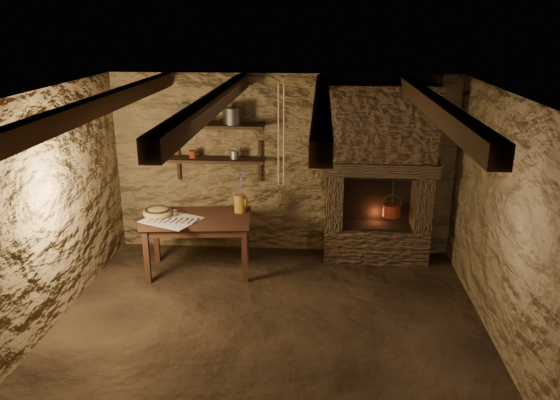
# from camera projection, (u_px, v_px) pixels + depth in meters

# --- Properties ---
(floor) EXTENTS (4.50, 4.50, 0.00)m
(floor) POSITION_uv_depth(u_px,v_px,m) (269.00, 324.00, 5.73)
(floor) COLOR black
(floor) RESTS_ON ground
(back_wall) EXTENTS (4.50, 0.04, 2.40)m
(back_wall) POSITION_uv_depth(u_px,v_px,m) (283.00, 165.00, 7.25)
(back_wall) COLOR brown
(back_wall) RESTS_ON floor
(front_wall) EXTENTS (4.50, 0.04, 2.40)m
(front_wall) POSITION_uv_depth(u_px,v_px,m) (238.00, 325.00, 3.46)
(front_wall) COLOR brown
(front_wall) RESTS_ON floor
(left_wall) EXTENTS (0.04, 4.00, 2.40)m
(left_wall) POSITION_uv_depth(u_px,v_px,m) (47.00, 211.00, 5.52)
(left_wall) COLOR brown
(left_wall) RESTS_ON floor
(right_wall) EXTENTS (0.04, 4.00, 2.40)m
(right_wall) POSITION_uv_depth(u_px,v_px,m) (503.00, 223.00, 5.19)
(right_wall) COLOR brown
(right_wall) RESTS_ON floor
(ceiling) EXTENTS (4.50, 4.00, 0.04)m
(ceiling) POSITION_uv_depth(u_px,v_px,m) (267.00, 94.00, 4.98)
(ceiling) COLOR black
(ceiling) RESTS_ON back_wall
(beam_far_left) EXTENTS (0.14, 3.95, 0.16)m
(beam_far_left) POSITION_uv_depth(u_px,v_px,m) (108.00, 102.00, 5.11)
(beam_far_left) COLOR black
(beam_far_left) RESTS_ON ceiling
(beam_mid_left) EXTENTS (0.14, 3.95, 0.16)m
(beam_mid_left) POSITION_uv_depth(u_px,v_px,m) (214.00, 103.00, 5.04)
(beam_mid_left) COLOR black
(beam_mid_left) RESTS_ON ceiling
(beam_mid_right) EXTENTS (0.14, 3.95, 0.16)m
(beam_mid_right) POSITION_uv_depth(u_px,v_px,m) (322.00, 104.00, 4.97)
(beam_mid_right) COLOR black
(beam_mid_right) RESTS_ON ceiling
(beam_far_right) EXTENTS (0.14, 3.95, 0.16)m
(beam_far_right) POSITION_uv_depth(u_px,v_px,m) (433.00, 105.00, 4.90)
(beam_far_right) COLOR black
(beam_far_right) RESTS_ON ceiling
(shelf_lower) EXTENTS (1.25, 0.30, 0.04)m
(shelf_lower) POSITION_uv_depth(u_px,v_px,m) (217.00, 160.00, 7.13)
(shelf_lower) COLOR black
(shelf_lower) RESTS_ON back_wall
(shelf_upper) EXTENTS (1.25, 0.30, 0.04)m
(shelf_upper) POSITION_uv_depth(u_px,v_px,m) (216.00, 126.00, 6.98)
(shelf_upper) COLOR black
(shelf_upper) RESTS_ON back_wall
(hearth) EXTENTS (1.43, 0.51, 2.30)m
(hearth) POSITION_uv_depth(u_px,v_px,m) (379.00, 170.00, 6.93)
(hearth) COLOR #39291C
(hearth) RESTS_ON floor
(work_table) EXTENTS (1.37, 0.88, 0.74)m
(work_table) POSITION_uv_depth(u_px,v_px,m) (198.00, 242.00, 6.81)
(work_table) COLOR #311A11
(work_table) RESTS_ON floor
(linen_cloth) EXTENTS (0.77, 0.71, 0.01)m
(linen_cloth) POSITION_uv_depth(u_px,v_px,m) (171.00, 220.00, 6.57)
(linen_cloth) COLOR beige
(linen_cloth) RESTS_ON work_table
(pewter_cutlery_row) EXTENTS (0.56, 0.40, 0.01)m
(pewter_cutlery_row) POSITION_uv_depth(u_px,v_px,m) (171.00, 220.00, 6.55)
(pewter_cutlery_row) COLOR gray
(pewter_cutlery_row) RESTS_ON linen_cloth
(drinking_glasses) EXTENTS (0.20, 0.06, 0.08)m
(drinking_glasses) POSITION_uv_depth(u_px,v_px,m) (175.00, 213.00, 6.67)
(drinking_glasses) COLOR white
(drinking_glasses) RESTS_ON linen_cloth
(stoneware_jug) EXTENTS (0.19, 0.19, 0.52)m
(stoneware_jug) POSITION_uv_depth(u_px,v_px,m) (240.00, 195.00, 6.79)
(stoneware_jug) COLOR #A4761F
(stoneware_jug) RESTS_ON work_table
(wooden_bowl) EXTENTS (0.37, 0.37, 0.13)m
(wooden_bowl) POSITION_uv_depth(u_px,v_px,m) (158.00, 213.00, 6.70)
(wooden_bowl) COLOR olive
(wooden_bowl) RESTS_ON work_table
(iron_stockpot) EXTENTS (0.26, 0.26, 0.19)m
(iron_stockpot) POSITION_uv_depth(u_px,v_px,m) (233.00, 117.00, 6.93)
(iron_stockpot) COLOR #2C2A27
(iron_stockpot) RESTS_ON shelf_upper
(tin_pan) EXTENTS (0.27, 0.17, 0.24)m
(tin_pan) POSITION_uv_depth(u_px,v_px,m) (185.00, 113.00, 7.06)
(tin_pan) COLOR #989893
(tin_pan) RESTS_ON shelf_upper
(small_kettle) EXTENTS (0.16, 0.13, 0.16)m
(small_kettle) POSITION_uv_depth(u_px,v_px,m) (235.00, 155.00, 7.09)
(small_kettle) COLOR #989893
(small_kettle) RESTS_ON shelf_lower
(rusty_tin) EXTENTS (0.11, 0.11, 0.10)m
(rusty_tin) POSITION_uv_depth(u_px,v_px,m) (193.00, 154.00, 7.13)
(rusty_tin) COLOR #601C13
(rusty_tin) RESTS_ON shelf_lower
(red_pot) EXTENTS (0.28, 0.28, 0.54)m
(red_pot) POSITION_uv_depth(u_px,v_px,m) (392.00, 210.00, 7.03)
(red_pot) COLOR maroon
(red_pot) RESTS_ON hearth
(hanging_ropes) EXTENTS (0.08, 0.08, 1.20)m
(hanging_ropes) POSITION_uv_depth(u_px,v_px,m) (281.00, 135.00, 6.16)
(hanging_ropes) COLOR beige
(hanging_ropes) RESTS_ON ceiling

